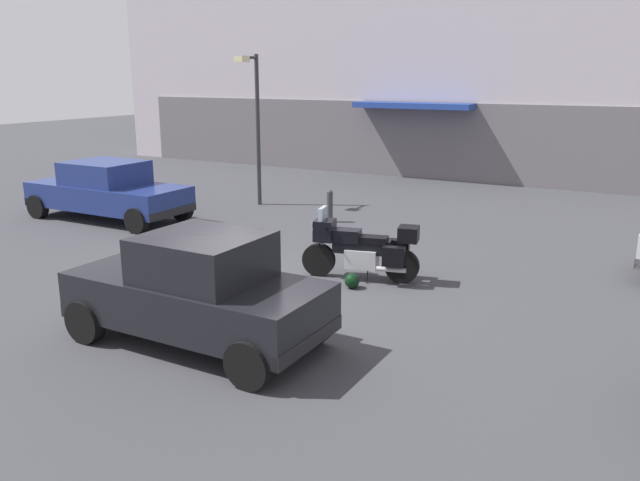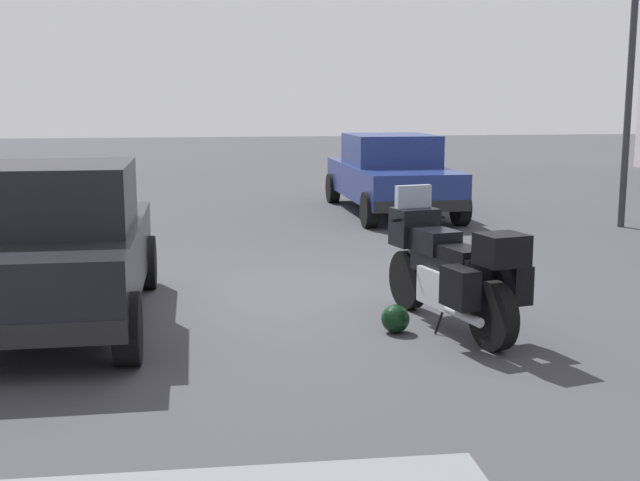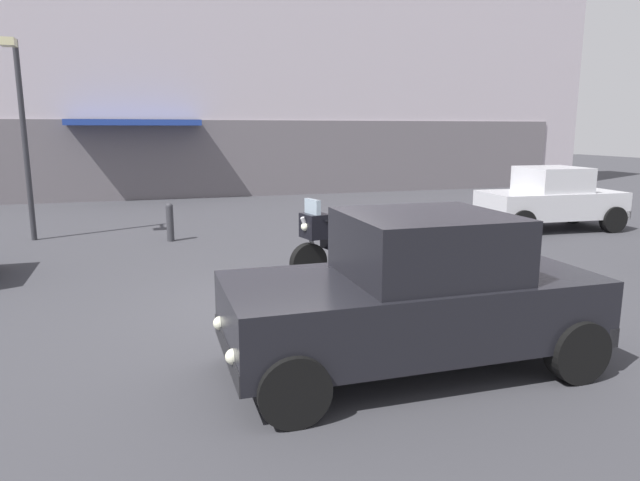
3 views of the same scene
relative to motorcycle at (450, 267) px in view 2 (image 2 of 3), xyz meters
name	(u,v)px [view 2 (image 2 of 3)]	position (x,y,z in m)	size (l,w,h in m)	color
ground_plane	(272,301)	(-1.36, -1.64, -0.62)	(80.00, 80.00, 0.00)	#38383D
motorcycle	(450,267)	(0.00, 0.00, 0.00)	(2.23, 1.02, 1.36)	black
helmet	(395,319)	(0.07, -0.56, -0.48)	(0.28, 0.28, 0.28)	black
car_sedan_far	(390,174)	(-8.22, 1.42, 0.16)	(4.59, 1.94, 1.56)	navy
car_wagon_end	(57,246)	(-0.75, -3.84, 0.19)	(3.88, 1.79, 1.64)	black
streetlamp_curbside	(622,74)	(-5.81, 4.91, 2.06)	(0.28, 0.94, 4.35)	#2D2D33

